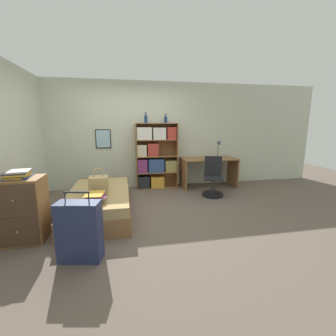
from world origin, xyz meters
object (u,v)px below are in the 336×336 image
object	(u,v)px
book_stack_on_bed	(95,198)
bottle_green	(146,119)
bottle_brown	(166,120)
bed	(100,202)
dresser	(23,210)
desk_lamp	(219,145)
desk	(209,166)
bookcase	(154,157)
magazine_pile_on_dresser	(18,174)
handbag	(99,185)
suitcase	(80,231)
desk_chair	(213,183)

from	to	relation	value
book_stack_on_bed	bottle_green	world-z (taller)	bottle_green
bottle_brown	bed	bearing A→B (deg)	-134.31
bed	dresser	world-z (taller)	dresser
bottle_brown	desk_lamp	bearing A→B (deg)	-6.82
bottle_green	desk	world-z (taller)	bottle_green
bottle_green	desk	bearing A→B (deg)	-5.13
bottle_green	desk	distance (m)	1.95
bookcase	dresser	bearing A→B (deg)	-132.85
magazine_pile_on_dresser	bottle_green	xyz separation A→B (m)	(1.91, 2.22, 0.77)
bottle_green	handbag	bearing A→B (deg)	-119.94
desk	bottle_green	bearing A→B (deg)	174.87
bed	desk_lamp	world-z (taller)	desk_lamp
dresser	desk_lamp	world-z (taller)	desk_lamp
suitcase	book_stack_on_bed	bearing A→B (deg)	83.12
bed	handbag	bearing A→B (deg)	-83.60
book_stack_on_bed	bookcase	xyz separation A→B (m)	(1.17, 2.12, 0.29)
book_stack_on_bed	desk	world-z (taller)	desk
bottle_brown	desk_lamp	distance (m)	1.49
suitcase	magazine_pile_on_dresser	size ratio (longest dim) A/B	2.12
magazine_pile_on_dresser	desk_lamp	distance (m)	4.29
dresser	desk	world-z (taller)	dresser
bed	suitcase	bearing A→B (deg)	-93.37
desk_lamp	desk_chair	size ratio (longest dim) A/B	0.54
bottle_brown	desk_lamp	xyz separation A→B (m)	(1.34, -0.16, -0.63)
dresser	bookcase	xyz separation A→B (m)	(2.09, 2.25, 0.35)
bed	suitcase	distance (m)	1.41
dresser	bookcase	size ratio (longest dim) A/B	0.55
suitcase	desk_chair	bearing A→B (deg)	39.34
bed	bottle_brown	bearing A→B (deg)	45.69
suitcase	magazine_pile_on_dresser	world-z (taller)	magazine_pile_on_dresser
dresser	desk	bearing A→B (deg)	31.26
bottle_green	desk_chair	distance (m)	2.16
desk_chair	suitcase	bearing A→B (deg)	-140.66
book_stack_on_bed	bottle_brown	distance (m)	2.86
book_stack_on_bed	suitcase	xyz separation A→B (m)	(-0.09, -0.76, -0.15)
magazine_pile_on_dresser	bookcase	xyz separation A→B (m)	(2.10, 2.24, -0.14)
bottle_green	desk	size ratio (longest dim) A/B	0.18
suitcase	bottle_green	size ratio (longest dim) A/B	3.39
magazine_pile_on_dresser	desk_lamp	world-z (taller)	desk_lamp
suitcase	dresser	bearing A→B (deg)	142.96
bed	dresser	bearing A→B (deg)	-139.54
desk_chair	bed	bearing A→B (deg)	-165.61
suitcase	desk	xyz separation A→B (m)	(2.62, 2.72, 0.17)
handbag	bottle_green	bearing A→B (deg)	60.06
desk_lamp	book_stack_on_bed	bearing A→B (deg)	-144.65
book_stack_on_bed	magazine_pile_on_dresser	size ratio (longest dim) A/B	0.95
desk_chair	bookcase	bearing A→B (deg)	144.26
book_stack_on_bed	handbag	bearing A→B (deg)	88.11
book_stack_on_bed	dresser	xyz separation A→B (m)	(-0.92, -0.14, -0.06)
desk	handbag	bearing A→B (deg)	-148.74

